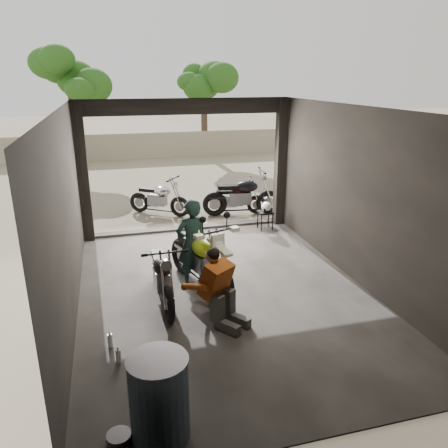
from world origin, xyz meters
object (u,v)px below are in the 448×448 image
left_bike (162,272)px  stool (265,214)px  outside_bike_c (242,193)px  oil_drum (159,399)px  outside_bike_b (235,196)px  sign_post (290,167)px  main_bike (200,254)px  rider (192,243)px  outside_bike_a (159,196)px  helmet (266,207)px  mechanic (223,290)px

left_bike → stool: size_ratio=3.40×
outside_bike_c → oil_drum: 8.00m
outside_bike_c → oil_drum: bearing=164.3°
outside_bike_b → outside_bike_c: bearing=-117.1°
outside_bike_c → sign_post: bearing=-103.4°
sign_post → oil_drum: bearing=-101.8°
main_bike → rider: 0.25m
main_bike → sign_post: sign_post is taller
left_bike → outside_bike_c: (2.77, 4.37, 0.08)m
outside_bike_b → outside_bike_a: bearing=88.3°
main_bike → helmet: main_bike is taller
stool → oil_drum: 6.89m
rider → left_bike: bearing=26.7°
left_bike → stool: bearing=44.4°
mechanic → oil_drum: 2.33m
outside_bike_a → stool: outside_bike_a is taller
outside_bike_a → helmet: (2.42, -2.01, 0.07)m
outside_bike_b → stool: (0.35, -1.46, -0.10)m
helmet → sign_post: bearing=35.6°
outside_bike_a → oil_drum: 8.04m
stool → helmet: size_ratio=1.77×
stool → oil_drum: bearing=-119.4°
sign_post → mechanic: bearing=-102.2°
outside_bike_b → stool: size_ratio=3.12×
rider → helmet: size_ratio=5.98×
oil_drum → sign_post: bearing=57.5°
left_bike → rider: bearing=38.0°
rider → oil_drum: bearing=60.8°
rider → sign_post: bearing=-147.1°
outside_bike_b → mechanic: size_ratio=1.26×
outside_bike_a → mechanic: bearing=-142.5°
outside_bike_c → outside_bike_a: bearing=81.5°
outside_bike_b → outside_bike_c: (0.15, -0.12, 0.13)m
mechanic → left_bike: bearing=93.1°
left_bike → mechanic: (0.80, -0.98, 0.04)m
main_bike → outside_bike_a: 4.64m
main_bike → left_bike: bearing=-170.2°
main_bike → stool: bearing=31.9°
sign_post → outside_bike_c: bearing=179.5°
main_bike → outside_bike_c: 4.48m
helmet → left_bike: bearing=-141.5°
outside_bike_b → sign_post: (1.35, -0.59, 0.87)m
left_bike → mechanic: size_ratio=1.38×
main_bike → oil_drum: bearing=-126.9°
oil_drum → left_bike: bearing=82.1°
main_bike → left_bike: size_ratio=1.16×
outside_bike_a → outside_bike_c: (2.21, -0.64, 0.10)m
mechanic → oil_drum: mechanic is taller
stool → oil_drum: size_ratio=0.50×
main_bike → left_bike: 0.84m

